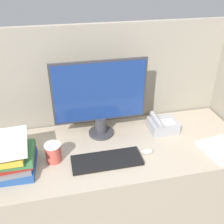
% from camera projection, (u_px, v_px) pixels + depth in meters
% --- Properties ---
extents(cubicle_panel_rear, '(2.06, 0.04, 1.46)m').
position_uv_depth(cubicle_panel_rear, '(108.00, 120.00, 2.02)').
color(cubicle_panel_rear, gray).
rests_on(cubicle_panel_rear, ground_plane).
extents(desk, '(1.66, 0.67, 0.76)m').
position_uv_depth(desk, '(119.00, 189.00, 1.88)').
color(desk, tan).
rests_on(desk, ground_plane).
extents(monitor, '(0.61, 0.17, 0.53)m').
position_uv_depth(monitor, '(100.00, 99.00, 1.68)').
color(monitor, '#333338').
rests_on(monitor, desk).
extents(keyboard, '(0.42, 0.16, 0.02)m').
position_uv_depth(keyboard, '(107.00, 160.00, 1.56)').
color(keyboard, black).
rests_on(keyboard, desk).
extents(mouse, '(0.07, 0.04, 0.03)m').
position_uv_depth(mouse, '(147.00, 151.00, 1.62)').
color(mouse, silver).
rests_on(mouse, desk).
extents(coffee_cup, '(0.10, 0.10, 0.12)m').
position_uv_depth(coffee_cup, '(53.00, 153.00, 1.54)').
color(coffee_cup, '#BF4C3F').
rests_on(coffee_cup, desk).
extents(book_stack, '(0.26, 0.31, 0.19)m').
position_uv_depth(book_stack, '(11.00, 156.00, 1.46)').
color(book_stack, '#264C8C').
rests_on(book_stack, desk).
extents(desk_telephone, '(0.19, 0.18, 0.11)m').
position_uv_depth(desk_telephone, '(162.00, 125.00, 1.83)').
color(desk_telephone, '#99999E').
rests_on(desk_telephone, desk).
extents(paper_pile, '(0.25, 0.27, 0.01)m').
position_uv_depth(paper_pile, '(222.00, 149.00, 1.65)').
color(paper_pile, white).
rests_on(paper_pile, desk).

